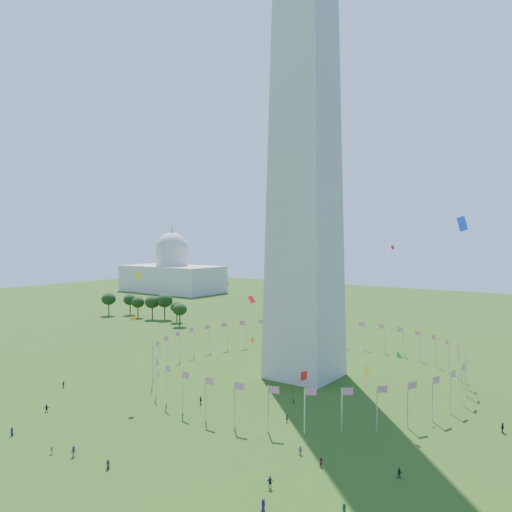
# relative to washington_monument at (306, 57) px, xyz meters

# --- Properties ---
(ground) EXTENTS (600.00, 600.00, 0.00)m
(ground) POSITION_rel_washington_monument_xyz_m (0.00, -50.00, -84.50)
(ground) COLOR #22420F
(ground) RESTS_ON ground
(washington_monument) EXTENTS (16.80, 16.80, 169.00)m
(washington_monument) POSITION_rel_washington_monument_xyz_m (0.00, 0.00, 0.00)
(washington_monument) COLOR beige
(washington_monument) RESTS_ON ground
(flag_ring) EXTENTS (80.24, 80.24, 9.00)m
(flag_ring) POSITION_rel_washington_monument_xyz_m (-0.00, 0.00, -80.00)
(flag_ring) COLOR silver
(flag_ring) RESTS_ON ground
(capitol_building) EXTENTS (70.00, 35.00, 46.00)m
(capitol_building) POSITION_rel_washington_monument_xyz_m (-180.00, 130.00, -61.50)
(capitol_building) COLOR beige
(capitol_building) RESTS_ON ground
(crowd) EXTENTS (99.91, 64.54, 2.02)m
(crowd) POSITION_rel_washington_monument_xyz_m (10.26, -51.12, -83.64)
(crowd) COLOR #341746
(crowd) RESTS_ON ground
(kites_aloft) EXTENTS (112.69, 68.92, 35.51)m
(kites_aloft) POSITION_rel_washington_monument_xyz_m (13.10, -29.63, -67.25)
(kites_aloft) COLOR green
(kites_aloft) RESTS_ON ground
(tree_line_west) EXTENTS (54.83, 15.54, 11.58)m
(tree_line_west) POSITION_rel_washington_monument_xyz_m (-106.17, 41.13, -79.38)
(tree_line_west) COLOR #204316
(tree_line_west) RESTS_ON ground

